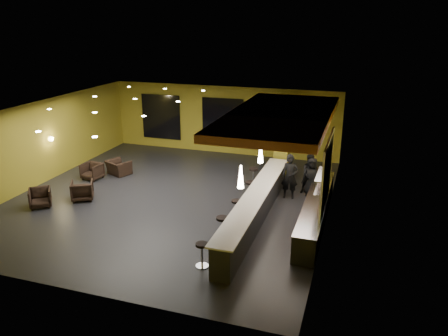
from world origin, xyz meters
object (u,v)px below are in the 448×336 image
(staff_b, at_px, (311,174))
(bar_stool_4, at_px, (253,175))
(armchair_a, at_px, (40,198))
(bar_stool_1, at_px, (222,225))
(pendant_1, at_px, (261,153))
(bar_stool_3, at_px, (250,188))
(bar_stool_0, at_px, (202,252))
(pendant_2, at_px, (275,135))
(staff_a, at_px, (290,177))
(prep_counter, at_px, (316,211))
(staff_c, at_px, (312,177))
(armchair_c, at_px, (92,171))
(pendant_0, at_px, (241,177))
(armchair_d, at_px, (118,167))
(bar_stool_2, at_px, (236,207))
(armchair_b, at_px, (82,190))
(column, at_px, (282,140))
(bar_counter, at_px, (256,208))

(staff_b, height_order, bar_stool_4, staff_b)
(armchair_a, xyz_separation_m, bar_stool_1, (7.33, -0.37, 0.15))
(pendant_1, xyz_separation_m, bar_stool_3, (-0.68, 1.27, -1.87))
(bar_stool_4, bearing_deg, bar_stool_0, -88.39)
(pendant_2, height_order, bar_stool_1, pendant_2)
(staff_a, bearing_deg, prep_counter, -63.51)
(staff_c, height_order, armchair_c, staff_c)
(pendant_1, distance_m, bar_stool_4, 3.46)
(pendant_0, xyz_separation_m, staff_b, (1.46, 5.19, -1.53))
(bar_stool_0, bearing_deg, pendant_2, 83.41)
(pendant_2, xyz_separation_m, staff_a, (0.75, -0.56, -1.46))
(bar_stool_4, bearing_deg, bar_stool_3, -80.97)
(staff_c, bearing_deg, armchair_d, -177.96)
(bar_stool_1, bearing_deg, prep_counter, 38.79)
(pendant_1, xyz_separation_m, armchair_d, (-7.12, 2.30, -2.03))
(pendant_0, height_order, bar_stool_1, pendant_0)
(bar_stool_1, bearing_deg, bar_stool_2, 89.66)
(prep_counter, relative_size, pendant_1, 8.57)
(prep_counter, height_order, armchair_b, prep_counter)
(pendant_2, bearing_deg, armchair_c, -172.02)
(column, relative_size, armchair_a, 4.45)
(pendant_0, relative_size, staff_b, 0.43)
(bar_counter, relative_size, staff_c, 5.12)
(staff_c, xyz_separation_m, armchair_b, (-8.46, -3.20, -0.40))
(bar_stool_2, bearing_deg, pendant_2, 77.59)
(column, relative_size, bar_stool_4, 4.46)
(pendant_2, relative_size, bar_stool_2, 0.96)
(prep_counter, relative_size, armchair_c, 7.58)
(bar_counter, distance_m, bar_stool_2, 0.68)
(bar_stool_0, distance_m, bar_stool_3, 5.13)
(prep_counter, relative_size, pendant_2, 8.57)
(pendant_0, height_order, armchair_d, pendant_0)
(armchair_b, bearing_deg, armchair_c, -95.81)
(pendant_0, height_order, staff_c, pendant_0)
(armchair_a, bearing_deg, bar_stool_1, -40.75)
(armchair_a, bearing_deg, armchair_c, 49.93)
(staff_a, distance_m, armchair_a, 9.54)
(staff_b, relative_size, armchair_d, 1.65)
(bar_counter, height_order, armchair_c, bar_counter)
(armchair_a, relative_size, armchair_d, 0.79)
(prep_counter, bearing_deg, pendant_0, -128.66)
(bar_counter, bearing_deg, pendant_0, -90.00)
(staff_a, bearing_deg, bar_stool_3, -161.16)
(pendant_0, height_order, pendant_1, same)
(bar_stool_1, height_order, bar_stool_4, bar_stool_1)
(column, height_order, armchair_a, column)
(pendant_1, height_order, staff_b, pendant_1)
(staff_c, bearing_deg, staff_a, -144.62)
(bar_counter, height_order, pendant_0, pendant_0)
(pendant_1, height_order, staff_c, pendant_1)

